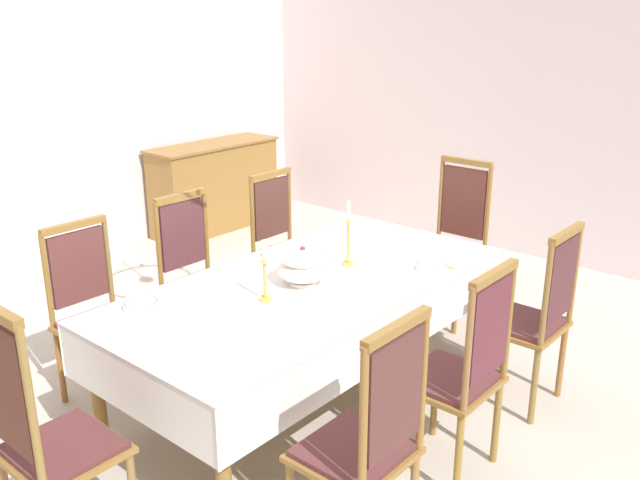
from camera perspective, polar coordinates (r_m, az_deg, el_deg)
ground at (r=4.16m, az=-0.50°, el=-13.61°), size 6.50×6.62×0.04m
back_wall at (r=6.28m, az=-24.78°, el=11.71°), size 6.50×0.08×3.25m
right_wall at (r=6.40m, az=19.69°, el=12.42°), size 0.08×6.62×3.25m
dining_table at (r=3.85m, az=-0.90°, el=-4.48°), size 2.37×1.14×0.76m
tablecloth at (r=3.85m, az=-0.90°, el=-4.34°), size 2.39×1.16×0.29m
chair_south_a at (r=2.84m, az=3.94°, el=-16.23°), size 0.44×0.42×1.13m
chair_north_a at (r=4.16m, az=-18.23°, el=-5.61°), size 0.44×0.42×1.07m
chair_south_b at (r=3.39m, az=11.73°, el=-10.46°), size 0.44×0.42×1.11m
chair_north_b at (r=4.55m, az=-10.19°, el=-2.75°), size 0.44×0.42×1.08m
chair_south_c at (r=4.07m, az=17.46°, el=-5.92°), size 0.44×0.42×1.09m
chair_north_c at (r=5.08m, az=-3.01°, el=-0.21°), size 0.44×0.42×1.08m
chair_head_west at (r=3.03m, az=-22.00°, el=-14.70°), size 0.42×0.44×1.20m
chair_head_east at (r=5.11m, az=11.03°, el=-0.02°), size 0.42×0.44×1.18m
soup_tureen at (r=3.74m, az=-1.44°, el=-2.16°), size 0.28×0.28×0.22m
candlestick_west at (r=3.54m, az=-4.62°, el=-3.08°), size 0.07×0.07×0.33m
candlestick_east at (r=4.01m, az=2.35°, el=0.08°), size 0.07×0.07×0.39m
bowl_near_left at (r=4.21m, az=-3.65°, el=-1.06°), size 0.18×0.18×0.03m
bowl_near_right at (r=4.03m, az=9.26°, el=-2.19°), size 0.18×0.18×0.04m
bowl_far_left at (r=3.60m, az=-14.72°, el=-5.19°), size 0.18×0.18×0.03m
spoon_primary at (r=4.31m, az=-2.84°, el=-0.77°), size 0.05×0.18×0.01m
spoon_secondary at (r=4.14m, az=9.85°, el=-1.86°), size 0.06×0.17×0.01m
sideboard at (r=7.24m, az=-8.74°, el=4.45°), size 1.44×0.48×0.90m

